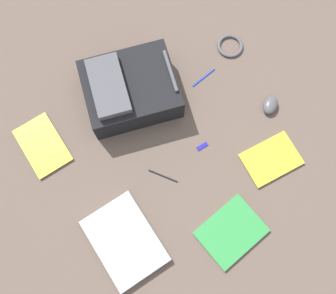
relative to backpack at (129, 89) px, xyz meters
The scene contains 11 objects.
ground_plane 0.30m from the backpack, ahead, with size 3.72×3.72×0.00m, color brown.
backpack is the anchor object (origin of this frame).
laptop 0.65m from the backpack, 26.42° to the right, with size 0.36×0.28×0.03m.
book_red 0.69m from the backpack, 38.48° to the left, with size 0.17×0.24×0.01m.
book_comic 0.45m from the backpack, 84.15° to the right, with size 0.28×0.20×0.01m.
book_manual 0.75m from the backpack, ahead, with size 0.25×0.29×0.02m.
computer_mouse 0.63m from the backpack, 59.60° to the left, with size 0.06×0.09×0.04m, color #4C4C51.
cable_coil 0.53m from the backpack, 93.02° to the left, with size 0.12×0.12×0.02m, color #4C4C51.
pen_black 0.36m from the backpack, 79.71° to the left, with size 0.01×0.01×0.14m, color #1933B2.
pen_blue 0.41m from the backpack, ahead, with size 0.01×0.01×0.13m, color black.
usb_stick 0.41m from the backpack, 27.52° to the left, with size 0.02×0.05×0.01m, color #191999.
Camera 1 is at (0.43, -0.19, 1.64)m, focal length 41.54 mm.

